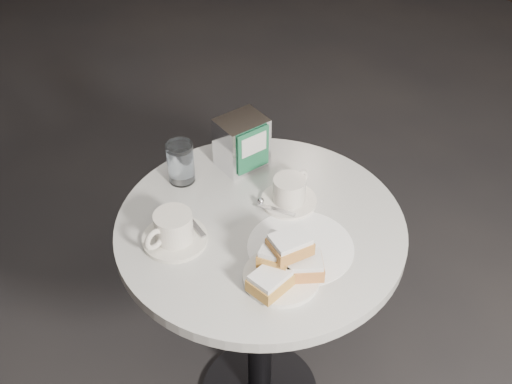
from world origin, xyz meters
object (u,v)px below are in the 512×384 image
Objects in this scene: beignet_plate at (284,265)px; water_glass_right at (233,142)px; water_glass_left at (181,163)px; napkin_dispenser at (242,143)px; coffee_cup_right at (289,192)px; cafe_table at (260,279)px; coffee_cup_left at (173,230)px.

beignet_plate is 1.67× the size of water_glass_right.
napkin_dispenser is at bearing -10.34° from water_glass_left.
coffee_cup_right is at bearing -84.10° from water_glass_right.
water_glass_left is (-0.03, 0.42, 0.01)m from beignet_plate.
napkin_dispenser is at bearing 68.65° from cafe_table.
beignet_plate is at bearing -72.42° from coffee_cup_left.
water_glass_left reaches higher than coffee_cup_right.
napkin_dispenser reaches higher than water_glass_right.
water_glass_left is at bearing -178.02° from water_glass_right.
coffee_cup_right is 1.57× the size of water_glass_right.
coffee_cup_left is (-0.20, 0.06, 0.23)m from cafe_table.
water_glass_right is (0.13, 0.43, 0.01)m from beignet_plate.
beignet_plate is 1.06× the size of coffee_cup_right.
beignet_plate reaches higher than coffee_cup_left.
cafe_table is at bearing 73.06° from beignet_plate.
water_glass_right is (0.28, 0.20, 0.02)m from coffee_cup_left.
napkin_dispenser reaches higher than coffee_cup_right.
coffee_cup_right is (0.16, 0.20, -0.01)m from beignet_plate.
coffee_cup_right is at bearing -21.00° from coffee_cup_left.
coffee_cup_left is at bearing 154.00° from coffee_cup_right.
coffee_cup_left is at bearing 122.33° from beignet_plate.
napkin_dispenser is (0.14, 0.39, 0.03)m from beignet_plate.
coffee_cup_left is 1.06× the size of coffee_cup_right.
cafe_table is at bearing -31.46° from coffee_cup_left.
water_glass_right is 0.80× the size of napkin_dispenser.
water_glass_left is at bearing 107.65° from cafe_table.
water_glass_left is 0.17m from napkin_dispenser.
water_glass_right is at bearing 72.88° from beignet_plate.
coffee_cup_left is 1.32× the size of napkin_dispenser.
coffee_cup_left is 1.68× the size of water_glass_left.
water_glass_right reaches higher than cafe_table.
cafe_table is 5.27× the size of napkin_dispenser.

